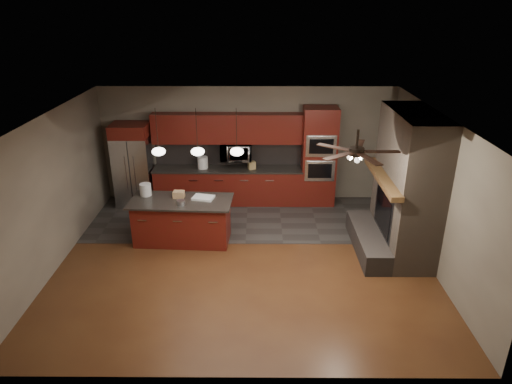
{
  "coord_description": "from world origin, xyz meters",
  "views": [
    {
      "loc": [
        0.27,
        -7.63,
        4.65
      ],
      "look_at": [
        0.22,
        0.6,
        1.16
      ],
      "focal_mm": 32.0,
      "sensor_mm": 36.0,
      "label": 1
    }
  ],
  "objects_px": {
    "oven_tower": "(319,157)",
    "refrigerator": "(133,165)",
    "microwave": "(236,152)",
    "paint_tray": "(203,198)",
    "white_bucket": "(146,190)",
    "counter_box": "(252,165)",
    "cardboard_box": "(179,194)",
    "kitchen_island": "(182,221)",
    "paint_can": "(181,203)",
    "counter_bucket": "(203,163)"
  },
  "relations": [
    {
      "from": "refrigerator",
      "to": "white_bucket",
      "type": "height_order",
      "value": "refrigerator"
    },
    {
      "from": "paint_tray",
      "to": "cardboard_box",
      "type": "xyz_separation_m",
      "value": [
        -0.5,
        0.05,
        0.05
      ]
    },
    {
      "from": "oven_tower",
      "to": "cardboard_box",
      "type": "relative_size",
      "value": 10.77
    },
    {
      "from": "counter_bucket",
      "to": "counter_box",
      "type": "relative_size",
      "value": 1.54
    },
    {
      "from": "refrigerator",
      "to": "kitchen_island",
      "type": "xyz_separation_m",
      "value": [
        1.42,
        -1.88,
        -0.54
      ]
    },
    {
      "from": "microwave",
      "to": "white_bucket",
      "type": "height_order",
      "value": "microwave"
    },
    {
      "from": "paint_tray",
      "to": "counter_box",
      "type": "distance_m",
      "value": 2.06
    },
    {
      "from": "paint_tray",
      "to": "counter_bucket",
      "type": "distance_m",
      "value": 1.89
    },
    {
      "from": "counter_bucket",
      "to": "paint_can",
      "type": "bearing_deg",
      "value": -94.79
    },
    {
      "from": "paint_can",
      "to": "counter_bucket",
      "type": "distance_m",
      "value": 2.2
    },
    {
      "from": "refrigerator",
      "to": "paint_can",
      "type": "distance_m",
      "value": 2.57
    },
    {
      "from": "oven_tower",
      "to": "microwave",
      "type": "bearing_deg",
      "value": 178.34
    },
    {
      "from": "microwave",
      "to": "white_bucket",
      "type": "distance_m",
      "value": 2.51
    },
    {
      "from": "paint_tray",
      "to": "refrigerator",
      "type": "bearing_deg",
      "value": 149.26
    },
    {
      "from": "oven_tower",
      "to": "counter_box",
      "type": "height_order",
      "value": "oven_tower"
    },
    {
      "from": "kitchen_island",
      "to": "cardboard_box",
      "type": "height_order",
      "value": "cardboard_box"
    },
    {
      "from": "kitchen_island",
      "to": "microwave",
      "type": "bearing_deg",
      "value": 66.15
    },
    {
      "from": "paint_can",
      "to": "white_bucket",
      "type": "bearing_deg",
      "value": 148.66
    },
    {
      "from": "cardboard_box",
      "to": "counter_bucket",
      "type": "xyz_separation_m",
      "value": [
        0.28,
        1.82,
        0.05
      ]
    },
    {
      "from": "microwave",
      "to": "counter_bucket",
      "type": "height_order",
      "value": "microwave"
    },
    {
      "from": "refrigerator",
      "to": "oven_tower",
      "type": "bearing_deg",
      "value": 0.96
    },
    {
      "from": "microwave",
      "to": "refrigerator",
      "type": "height_order",
      "value": "refrigerator"
    },
    {
      "from": "microwave",
      "to": "paint_tray",
      "type": "relative_size",
      "value": 1.76
    },
    {
      "from": "microwave",
      "to": "cardboard_box",
      "type": "bearing_deg",
      "value": -120.02
    },
    {
      "from": "refrigerator",
      "to": "counter_box",
      "type": "distance_m",
      "value": 2.83
    },
    {
      "from": "paint_tray",
      "to": "counter_bucket",
      "type": "height_order",
      "value": "counter_bucket"
    },
    {
      "from": "microwave",
      "to": "counter_box",
      "type": "xyz_separation_m",
      "value": [
        0.38,
        -0.1,
        -0.31
      ]
    },
    {
      "from": "refrigerator",
      "to": "paint_tray",
      "type": "distance_m",
      "value": 2.59
    },
    {
      "from": "counter_box",
      "to": "kitchen_island",
      "type": "bearing_deg",
      "value": -146.91
    },
    {
      "from": "microwave",
      "to": "paint_can",
      "type": "xyz_separation_m",
      "value": [
        -0.98,
        -2.24,
        -0.33
      ]
    },
    {
      "from": "oven_tower",
      "to": "paint_can",
      "type": "relative_size",
      "value": 14.87
    },
    {
      "from": "oven_tower",
      "to": "paint_tray",
      "type": "distance_m",
      "value": 3.17
    },
    {
      "from": "kitchen_island",
      "to": "white_bucket",
      "type": "bearing_deg",
      "value": 164.67
    },
    {
      "from": "kitchen_island",
      "to": "paint_tray",
      "type": "bearing_deg",
      "value": 14.37
    },
    {
      "from": "kitchen_island",
      "to": "refrigerator",
      "type": "bearing_deg",
      "value": 130.27
    },
    {
      "from": "cardboard_box",
      "to": "counter_bucket",
      "type": "relative_size",
      "value": 0.79
    },
    {
      "from": "oven_tower",
      "to": "counter_box",
      "type": "relative_size",
      "value": 13.01
    },
    {
      "from": "counter_bucket",
      "to": "paint_tray",
      "type": "bearing_deg",
      "value": -83.3
    },
    {
      "from": "paint_can",
      "to": "counter_bucket",
      "type": "bearing_deg",
      "value": 85.21
    },
    {
      "from": "refrigerator",
      "to": "cardboard_box",
      "type": "distance_m",
      "value": 2.21
    },
    {
      "from": "kitchen_island",
      "to": "white_bucket",
      "type": "relative_size",
      "value": 8.35
    },
    {
      "from": "microwave",
      "to": "paint_can",
      "type": "height_order",
      "value": "microwave"
    },
    {
      "from": "white_bucket",
      "to": "cardboard_box",
      "type": "distance_m",
      "value": 0.71
    },
    {
      "from": "cardboard_box",
      "to": "white_bucket",
      "type": "bearing_deg",
      "value": 174.41
    },
    {
      "from": "oven_tower",
      "to": "kitchen_island",
      "type": "relative_size",
      "value": 1.13
    },
    {
      "from": "oven_tower",
      "to": "cardboard_box",
      "type": "xyz_separation_m",
      "value": [
        -3.06,
        -1.81,
        -0.2
      ]
    },
    {
      "from": "oven_tower",
      "to": "refrigerator",
      "type": "bearing_deg",
      "value": -179.04
    },
    {
      "from": "paint_can",
      "to": "paint_tray",
      "type": "height_order",
      "value": "paint_can"
    },
    {
      "from": "paint_can",
      "to": "microwave",
      "type": "bearing_deg",
      "value": 66.36
    },
    {
      "from": "refrigerator",
      "to": "kitchen_island",
      "type": "bearing_deg",
      "value": -52.85
    }
  ]
}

